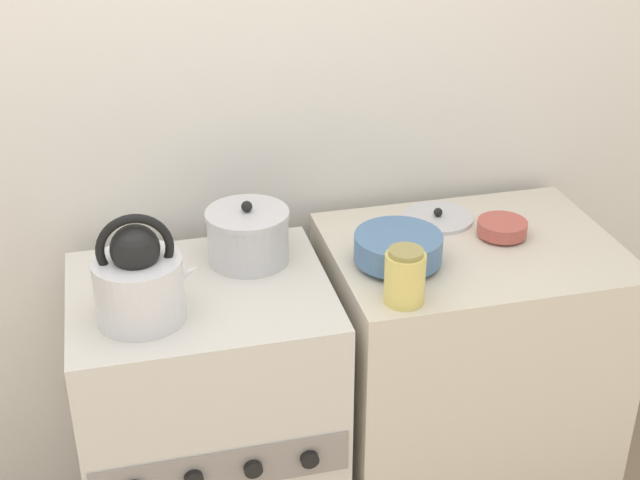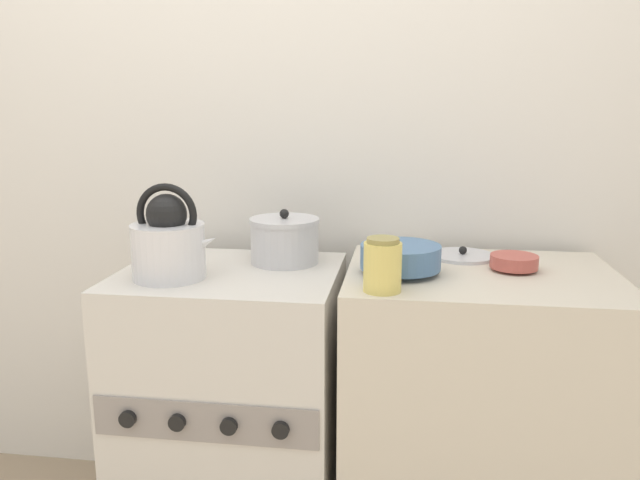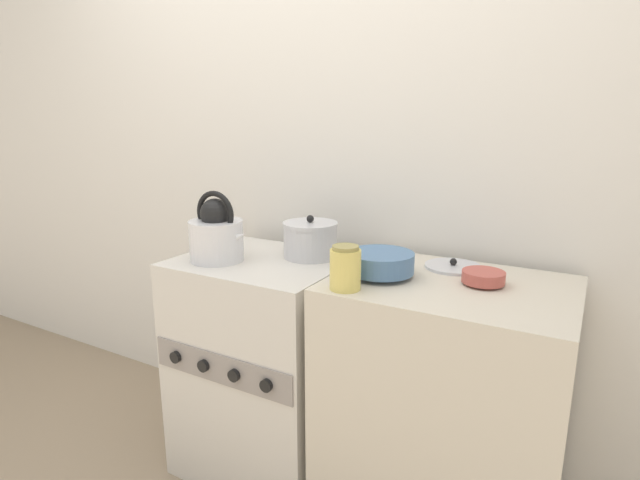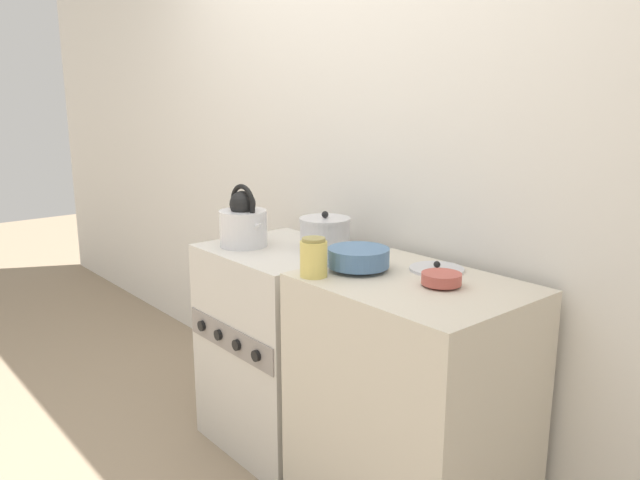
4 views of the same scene
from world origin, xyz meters
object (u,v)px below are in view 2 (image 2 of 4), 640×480
Objects in this scene: small_ceramic_bowl at (514,262)px; stove at (234,410)px; kettle at (169,242)px; storage_jar at (383,265)px; cooking_pot at (285,240)px; loose_pot_lid at (463,255)px; enamel_bowl at (400,257)px.

stove is at bearing -176.50° from small_ceramic_bowl.
kettle is 1.95× the size of storage_jar.
small_ceramic_bowl is 0.97× the size of storage_jar.
kettle is at bearing -142.91° from cooking_pot.
loose_pot_lid reaches higher than stove.
cooking_pot reaches higher than stove.
loose_pot_lid is at bearing 59.15° from storage_jar.
storage_jar reaches higher than enamel_bowl.
cooking_pot reaches higher than loose_pot_lid.
kettle reaches higher than storage_jar.
kettle is 2.02× the size of small_ceramic_bowl.
loose_pot_lid is at bearing 133.90° from small_ceramic_bowl.
kettle is 0.35m from cooking_pot.
enamel_bowl is 0.32m from small_ceramic_bowl.
enamel_bowl is at bearing -131.64° from loose_pot_lid.
kettle is at bearing -171.32° from small_ceramic_bowl.
kettle reaches higher than cooking_pot.
kettle is 0.63m from enamel_bowl.
storage_jar is at bearing -103.72° from enamel_bowl.
storage_jar reaches higher than loose_pot_lid.
small_ceramic_bowl reaches higher than loose_pot_lid.
cooking_pot reaches higher than storage_jar.
cooking_pot is 1.09× the size of loose_pot_lid.
small_ceramic_bowl is at bearing 34.75° from storage_jar.
stove is 0.71m from storage_jar.
cooking_pot is at bearing 39.76° from stove.
small_ceramic_bowl is at bearing 13.39° from enamel_bowl.
loose_pot_lid is (0.53, 0.06, -0.04)m from cooking_pot.
loose_pot_lid is at bearing 18.78° from kettle.
loose_pot_lid is (0.81, 0.27, -0.08)m from kettle.
small_ceramic_bowl is (0.31, 0.07, -0.02)m from enamel_bowl.
enamel_bowl reaches higher than stove.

